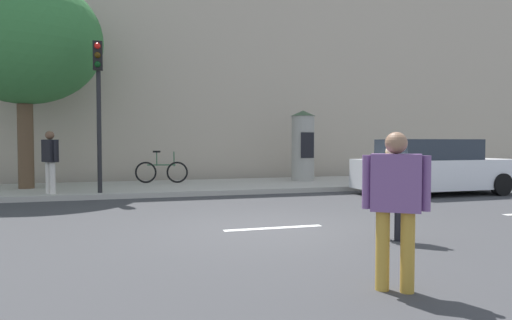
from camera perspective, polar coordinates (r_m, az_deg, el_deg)
ground_plane at (r=8.00m, az=2.25°, el=-8.69°), size 80.00×80.00×0.00m
sidewalk_curb at (r=14.73m, az=-6.42°, el=-3.38°), size 36.00×4.00×0.15m
lane_markings at (r=8.00m, az=2.25°, el=-8.66°), size 25.80×0.16×0.01m
building_backdrop at (r=19.99m, az=-9.00°, el=13.42°), size 36.00×5.00×10.80m
traffic_light at (r=12.78m, az=-19.47°, el=8.26°), size 0.24×0.45×4.04m
poster_column at (r=16.12m, az=6.01°, el=1.91°), size 0.90×0.90×2.51m
street_tree at (r=15.23m, az=-27.54°, el=13.46°), size 4.48×4.48×6.32m
pedestrian_with_backpack at (r=4.75m, az=17.39°, el=-4.59°), size 0.57×0.47×1.63m
pedestrian_in_dark_shirt at (r=7.24m, az=16.94°, el=-3.04°), size 0.51×0.48×1.48m
pedestrian_in_light_jacket at (r=13.09m, az=-24.79°, el=0.40°), size 0.47×0.56×1.67m
bicycle_leaning at (r=15.40m, az=-11.97°, el=-1.44°), size 1.74×0.43×1.09m
parked_car_silver at (r=14.05m, az=21.62°, el=-0.96°), size 4.59×1.99×1.61m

